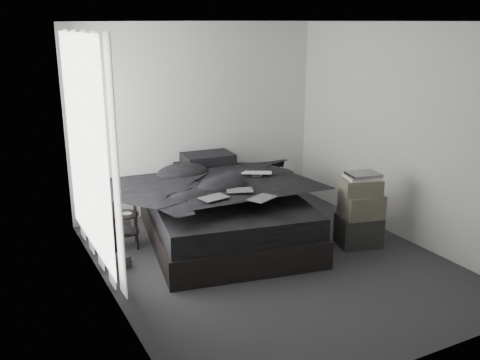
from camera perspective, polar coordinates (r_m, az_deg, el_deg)
name	(u,v)px	position (r m, az deg, el deg)	size (l,w,h in m)	color
floor	(273,261)	(6.11, 3.49, -8.67)	(3.60, 4.20, 0.01)	#2F2F31
ceiling	(277,22)	(5.53, 3.97, 16.51)	(3.60, 4.20, 0.01)	white
wall_back	(197,119)	(7.52, -4.59, 6.52)	(3.60, 0.01, 2.60)	silver
wall_front	(424,208)	(4.10, 19.00, -2.83)	(3.60, 0.01, 2.60)	silver
wall_left	(105,170)	(5.02, -14.19, 1.04)	(0.01, 4.20, 2.60)	silver
wall_right	(402,134)	(6.77, 16.94, 4.75)	(0.01, 4.20, 2.60)	silver
window_left	(86,145)	(5.87, -16.12, 3.60)	(0.02, 2.00, 2.30)	white
curtain_left	(91,151)	(5.90, -15.59, 2.99)	(0.06, 2.12, 2.48)	white
bed	(224,227)	(6.65, -1.68, -5.00)	(1.79, 2.36, 0.32)	black
mattress	(224,205)	(6.55, -1.71, -2.66)	(1.72, 2.30, 0.25)	black
duvet	(225,185)	(6.41, -1.59, -0.59)	(1.74, 2.02, 0.28)	black
pillow_lower	(202,170)	(7.32, -4.08, 1.08)	(0.71, 0.48, 0.16)	black
pillow_upper	(208,159)	(7.28, -3.44, 2.26)	(0.67, 0.46, 0.15)	black
laptop	(257,168)	(6.60, 1.78, 1.28)	(0.38, 0.24, 0.03)	silver
comic_a	(214,190)	(5.77, -2.81, -1.08)	(0.30, 0.20, 0.01)	black
comic_b	(240,182)	(6.02, -0.04, -0.26)	(0.30, 0.20, 0.01)	black
comic_c	(262,189)	(5.75, 2.40, -1.01)	(0.30, 0.20, 0.01)	black
side_stand	(125,222)	(6.51, -12.17, -4.44)	(0.34, 0.34, 0.62)	black
papers	(124,197)	(6.40, -12.26, -1.82)	(0.24, 0.18, 0.01)	white
floor_books	(121,261)	(6.09, -12.60, -8.43)	(0.14, 0.20, 0.14)	black
box_lower	(358,230)	(6.63, 12.52, -5.26)	(0.49, 0.38, 0.36)	black
box_mid	(361,205)	(6.52, 12.82, -2.66)	(0.46, 0.36, 0.28)	#5F594B
box_upper	(361,186)	(6.45, 12.74, -0.67)	(0.44, 0.35, 0.19)	#5F594B
art_book_white	(362,177)	(6.42, 12.89, 0.32)	(0.37, 0.30, 0.04)	silver
art_book_snake	(363,174)	(6.40, 13.03, 0.60)	(0.36, 0.29, 0.03)	silver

